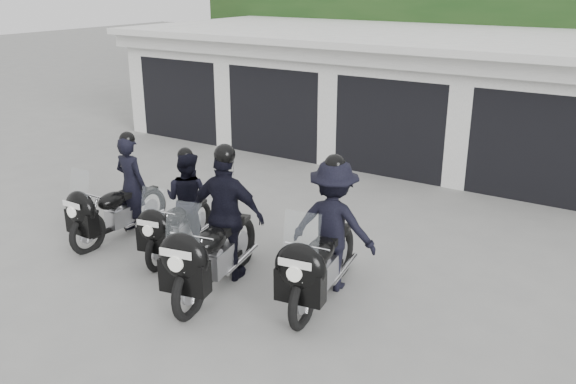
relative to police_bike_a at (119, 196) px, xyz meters
The scene contains 7 objects.
ground 2.60m from the police_bike_a, ahead, with size 80.00×80.00×0.00m, color gray.
garage_block 8.64m from the police_bike_a, 73.28° to the left, with size 16.40×6.80×2.96m.
background_vegetation 13.57m from the police_bike_a, 77.73° to the left, with size 20.00×3.90×5.80m.
police_bike_a is the anchor object (origin of this frame).
police_bike_b 1.28m from the police_bike_a, ahead, with size 0.97×1.99×1.75m.
police_bike_c 2.59m from the police_bike_a, ahead, with size 1.27×2.43×2.14m.
police_bike_d 3.99m from the police_bike_a, ahead, with size 1.33×2.37×2.07m.
Camera 1 is at (5.24, -6.86, 4.29)m, focal length 38.00 mm.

